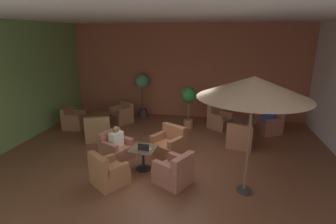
{
  "coord_description": "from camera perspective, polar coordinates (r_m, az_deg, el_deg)",
  "views": [
    {
      "loc": [
        1.37,
        -6.58,
        3.51
      ],
      "look_at": [
        0.0,
        0.45,
        1.35
      ],
      "focal_mm": 27.63,
      "sensor_mm": 36.0,
      "label": 1
    }
  ],
  "objects": [
    {
      "name": "patron_by_window",
      "position": [
        10.12,
        21.39,
        -0.62
      ],
      "size": [
        0.38,
        0.4,
        0.64
      ],
      "color": "#32499E",
      "rests_on": "ground_plane"
    },
    {
      "name": "armchair_front_left_west",
      "position": [
        7.77,
        -11.41,
        -7.98
      ],
      "size": [
        1.01,
        1.0,
        0.81
      ],
      "color": "#A25F4A",
      "rests_on": "ground_plane"
    },
    {
      "name": "wall_back_brick",
      "position": [
        11.2,
        3.94,
        8.87
      ],
      "size": [
        10.14,
        0.08,
        3.96
      ],
      "primitive_type": "cube",
      "color": "#964E38",
      "rests_on": "ground_plane"
    },
    {
      "name": "ground_plane",
      "position": [
        7.59,
        -0.66,
        -10.87
      ],
      "size": [
        10.14,
        8.93,
        0.02
      ],
      "primitive_type": "cube",
      "color": "brown"
    },
    {
      "name": "cafe_table_front_right",
      "position": [
        10.19,
        -14.89,
        -1.05
      ],
      "size": [
        0.77,
        0.77,
        0.61
      ],
      "color": "black",
      "rests_on": "ground_plane"
    },
    {
      "name": "armchair_front_right_north",
      "position": [
        10.67,
        -20.01,
        -1.73
      ],
      "size": [
        0.79,
        0.8,
        0.83
      ],
      "color": "#905C3F",
      "rests_on": "ground_plane"
    },
    {
      "name": "ceiling_slab",
      "position": [
        6.74,
        -0.78,
        20.82
      ],
      "size": [
        10.14,
        8.93,
        0.06
      ],
      "primitive_type": "cube",
      "color": "silver",
      "rests_on": "wall_back_brick"
    },
    {
      "name": "potted_tree_mid_left",
      "position": [
        9.83,
        4.57,
        2.51
      ],
      "size": [
        0.58,
        0.58,
        1.62
      ],
      "color": "#A9654C",
      "rests_on": "ground_plane"
    },
    {
      "name": "cafe_table_mid_center",
      "position": [
        9.6,
        16.42,
        -2.21
      ],
      "size": [
        0.78,
        0.78,
        0.61
      ],
      "color": "black",
      "rests_on": "ground_plane"
    },
    {
      "name": "armchair_front_left_south",
      "position": [
        7.79,
        0.15,
        -7.38
      ],
      "size": [
        1.08,
        1.08,
        0.89
      ],
      "color": "#9D6040",
      "rests_on": "ground_plane"
    },
    {
      "name": "armchair_front_left_east",
      "position": [
        6.44,
        1.4,
        -13.06
      ],
      "size": [
        1.05,
        1.02,
        0.82
      ],
      "color": "#9C5C4A",
      "rests_on": "ground_plane"
    },
    {
      "name": "armchair_front_left_north",
      "position": [
        6.57,
        -13.07,
        -12.96
      ],
      "size": [
        1.02,
        1.02,
        0.84
      ],
      "color": "#A16542",
      "rests_on": "ground_plane"
    },
    {
      "name": "armchair_front_right_south",
      "position": [
        10.78,
        -10.16,
        -0.72
      ],
      "size": [
        1.01,
        1.02,
        0.82
      ],
      "color": "#99674B",
      "rests_on": "ground_plane"
    },
    {
      "name": "wall_left_accent",
      "position": [
        9.31,
        -32.77,
        4.62
      ],
      "size": [
        0.08,
        8.93,
        3.96
      ],
      "primitive_type": "cube",
      "color": "#6C914E",
      "rests_on": "ground_plane"
    },
    {
      "name": "cafe_table_front_left",
      "position": [
        7.01,
        -5.5,
        -9.16
      ],
      "size": [
        0.73,
        0.73,
        0.61
      ],
      "color": "black",
      "rests_on": "ground_plane"
    },
    {
      "name": "armchair_mid_center_south",
      "position": [
        8.68,
        15.54,
        -5.56
      ],
      "size": [
        0.9,
        0.84,
        0.84
      ],
      "color": "#965C43",
      "rests_on": "ground_plane"
    },
    {
      "name": "iced_drink_cup",
      "position": [
        6.91,
        -5.48,
        -7.6
      ],
      "size": [
        0.08,
        0.08,
        0.11
      ],
      "primitive_type": "cylinder",
      "color": "white",
      "rests_on": "cafe_table_front_left"
    },
    {
      "name": "open_laptop",
      "position": [
        6.81,
        -5.24,
        -7.99
      ],
      "size": [
        0.33,
        0.25,
        0.2
      ],
      "color": "#9EA0A5",
      "rests_on": "cafe_table_front_left"
    },
    {
      "name": "patio_umbrella_tall_red",
      "position": [
        5.61,
        18.4,
        5.14
      ],
      "size": [
        2.34,
        2.34,
        2.7
      ],
      "color": "#2D2D2D",
      "rests_on": "ground_plane"
    },
    {
      "name": "armchair_front_right_east",
      "position": [
        9.25,
        -15.16,
        -3.98
      ],
      "size": [
        1.04,
        1.01,
        0.89
      ],
      "color": "#936A46",
      "rests_on": "ground_plane"
    },
    {
      "name": "armchair_mid_center_north",
      "position": [
        10.26,
        21.39,
        -2.59
      ],
      "size": [
        1.03,
        1.05,
        0.87
      ],
      "color": "#9D5B4A",
      "rests_on": "ground_plane"
    },
    {
      "name": "armchair_mid_center_east",
      "position": [
        10.22,
        11.31,
        -1.74
      ],
      "size": [
        1.06,
        1.05,
        0.89
      ],
      "color": "#9A6649",
      "rests_on": "ground_plane"
    },
    {
      "name": "patron_blue_shirt",
      "position": [
        7.6,
        -11.35,
        -5.55
      ],
      "size": [
        0.38,
        0.44,
        0.6
      ],
      "color": "silver",
      "rests_on": "ground_plane"
    },
    {
      "name": "potted_tree_left_corner",
      "position": [
        11.14,
        -5.74,
        5.4
      ],
      "size": [
        0.6,
        0.6,
        1.91
      ],
      "color": "#3A2E2E",
      "rests_on": "ground_plane"
    }
  ]
}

